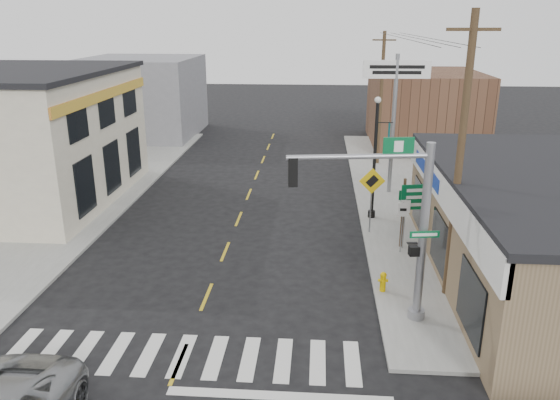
# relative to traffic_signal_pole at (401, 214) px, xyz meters

# --- Properties ---
(ground) EXTENTS (140.00, 140.00, 0.00)m
(ground) POSITION_rel_traffic_signal_pole_xyz_m (-6.48, -2.88, -3.72)
(ground) COLOR black
(ground) RESTS_ON ground
(sidewalk_right) EXTENTS (6.00, 38.00, 0.13)m
(sidewalk_right) POSITION_rel_traffic_signal_pole_xyz_m (2.52, 10.12, -3.66)
(sidewalk_right) COLOR gray
(sidewalk_right) RESTS_ON ground
(sidewalk_left) EXTENTS (6.00, 38.00, 0.13)m
(sidewalk_left) POSITION_rel_traffic_signal_pole_xyz_m (-15.48, 10.12, -3.66)
(sidewalk_left) COLOR gray
(sidewalk_left) RESTS_ON ground
(center_line) EXTENTS (0.12, 56.00, 0.01)m
(center_line) POSITION_rel_traffic_signal_pole_xyz_m (-6.48, 5.12, -3.72)
(center_line) COLOR gold
(center_line) RESTS_ON ground
(crosswalk) EXTENTS (11.00, 2.20, 0.01)m
(crosswalk) POSITION_rel_traffic_signal_pole_xyz_m (-6.48, -2.48, -3.72)
(crosswalk) COLOR silver
(crosswalk) RESTS_ON ground
(bldg_distant_right) EXTENTS (8.00, 10.00, 5.60)m
(bldg_distant_right) POSITION_rel_traffic_signal_pole_xyz_m (5.52, 27.12, -0.92)
(bldg_distant_right) COLOR brown
(bldg_distant_right) RESTS_ON ground
(bldg_distant_left) EXTENTS (9.00, 10.00, 6.40)m
(bldg_distant_left) POSITION_rel_traffic_signal_pole_xyz_m (-17.48, 29.12, -0.52)
(bldg_distant_left) COLOR gray
(bldg_distant_left) RESTS_ON ground
(traffic_signal_pole) EXTENTS (4.76, 0.38, 6.03)m
(traffic_signal_pole) POSITION_rel_traffic_signal_pole_xyz_m (0.00, 0.00, 0.00)
(traffic_signal_pole) COLOR gray
(traffic_signal_pole) RESTS_ON sidewalk_right
(guide_sign) EXTENTS (1.73, 0.14, 3.04)m
(guide_sign) POSITION_rel_traffic_signal_pole_xyz_m (1.72, 5.90, -1.64)
(guide_sign) COLOR #4D3923
(guide_sign) RESTS_ON sidewalk_right
(fire_hydrant) EXTENTS (0.23, 0.23, 0.74)m
(fire_hydrant) POSITION_rel_traffic_signal_pole_xyz_m (-0.18, 1.78, -3.19)
(fire_hydrant) COLOR #D6AD00
(fire_hydrant) RESTS_ON sidewalk_right
(ped_crossing_sign) EXTENTS (1.18, 0.08, 3.04)m
(ped_crossing_sign) POSITION_rel_traffic_signal_pole_xyz_m (-0.18, 7.48, -1.53)
(ped_crossing_sign) COLOR gray
(ped_crossing_sign) RESTS_ON sidewalk_right
(lamp_post) EXTENTS (0.77, 0.60, 5.90)m
(lamp_post) POSITION_rel_traffic_signal_pole_xyz_m (0.14, 9.52, -0.17)
(lamp_post) COLOR black
(lamp_post) RESTS_ON sidewalk_right
(dance_center_sign) EXTENTS (3.57, 0.22, 7.58)m
(dance_center_sign) POSITION_rel_traffic_signal_pole_xyz_m (1.43, 13.80, 2.04)
(dance_center_sign) COLOR gray
(dance_center_sign) RESTS_ON sidewalk_right
(bare_tree) EXTENTS (2.34, 2.34, 4.68)m
(bare_tree) POSITION_rel_traffic_signal_pole_xyz_m (3.95, 4.12, 0.09)
(bare_tree) COLOR black
(bare_tree) RESTS_ON sidewalk_right
(shrub_front) EXTENTS (1.36, 1.36, 1.02)m
(shrub_front) POSITION_rel_traffic_signal_pole_xyz_m (2.88, -1.34, -3.08)
(shrub_front) COLOR #143917
(shrub_front) RESTS_ON sidewalk_right
(shrub_back) EXTENTS (1.18, 1.18, 0.88)m
(shrub_back) POSITION_rel_traffic_signal_pole_xyz_m (4.52, 4.05, -3.15)
(shrub_back) COLOR black
(shrub_back) RESTS_ON sidewalk_right
(utility_pole_near) EXTENTS (1.68, 0.25, 9.64)m
(utility_pole_near) POSITION_rel_traffic_signal_pole_xyz_m (2.06, 1.82, 1.35)
(utility_pole_near) COLOR #48301D
(utility_pole_near) RESTS_ON sidewalk_right
(utility_pole_far) EXTENTS (1.49, 0.22, 8.59)m
(utility_pole_far) POSITION_rel_traffic_signal_pole_xyz_m (1.40, 20.25, 0.81)
(utility_pole_far) COLOR #493821
(utility_pole_far) RESTS_ON sidewalk_right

